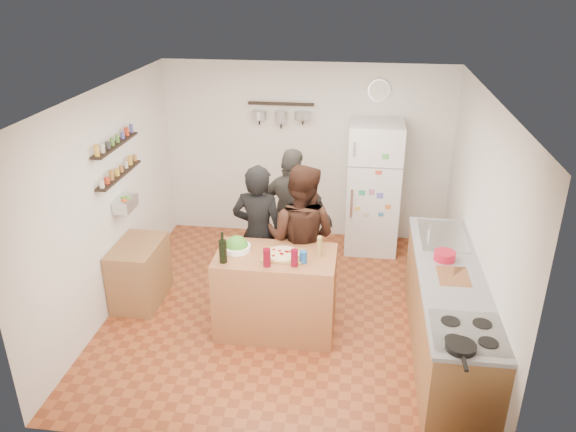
# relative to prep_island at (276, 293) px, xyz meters

# --- Properties ---
(room_shell) EXTENTS (4.20, 4.20, 4.20)m
(room_shell) POSITION_rel_prep_island_xyz_m (0.07, 0.76, 0.79)
(room_shell) COLOR brown
(room_shell) RESTS_ON ground
(prep_island) EXTENTS (1.25, 0.72, 0.91)m
(prep_island) POSITION_rel_prep_island_xyz_m (0.00, 0.00, 0.00)
(prep_island) COLOR #975D37
(prep_island) RESTS_ON floor
(pizza_board) EXTENTS (0.42, 0.34, 0.02)m
(pizza_board) POSITION_rel_prep_island_xyz_m (0.08, -0.02, 0.47)
(pizza_board) COLOR olive
(pizza_board) RESTS_ON prep_island
(pizza) EXTENTS (0.34, 0.34, 0.02)m
(pizza) POSITION_rel_prep_island_xyz_m (0.08, -0.02, 0.48)
(pizza) COLOR beige
(pizza) RESTS_ON pizza_board
(salad_bowl) EXTENTS (0.29, 0.29, 0.06)m
(salad_bowl) POSITION_rel_prep_island_xyz_m (-0.42, 0.05, 0.48)
(salad_bowl) COLOR white
(salad_bowl) RESTS_ON prep_island
(wine_bottle) EXTENTS (0.08, 0.08, 0.24)m
(wine_bottle) POSITION_rel_prep_island_xyz_m (-0.50, -0.22, 0.58)
(wine_bottle) COLOR black
(wine_bottle) RESTS_ON prep_island
(wine_glass_near) EXTENTS (0.08, 0.08, 0.19)m
(wine_glass_near) POSITION_rel_prep_island_xyz_m (-0.05, -0.24, 0.55)
(wine_glass_near) COLOR #5C0716
(wine_glass_near) RESTS_ON prep_island
(wine_glass_far) EXTENTS (0.07, 0.07, 0.18)m
(wine_glass_far) POSITION_rel_prep_island_xyz_m (0.22, -0.20, 0.54)
(wine_glass_far) COLOR #5C0719
(wine_glass_far) RESTS_ON prep_island
(pepper_mill) EXTENTS (0.06, 0.06, 0.18)m
(pepper_mill) POSITION_rel_prep_island_xyz_m (0.45, 0.05, 0.55)
(pepper_mill) COLOR olive
(pepper_mill) RESTS_ON prep_island
(salt_canister) EXTENTS (0.08, 0.08, 0.12)m
(salt_canister) POSITION_rel_prep_island_xyz_m (0.30, -0.12, 0.52)
(salt_canister) COLOR #1A4C92
(salt_canister) RESTS_ON prep_island
(person_left) EXTENTS (0.66, 0.48, 1.68)m
(person_left) POSITION_rel_prep_island_xyz_m (-0.29, 0.58, 0.39)
(person_left) COLOR black
(person_left) RESTS_ON floor
(person_center) EXTENTS (0.96, 0.82, 1.73)m
(person_center) POSITION_rel_prep_island_xyz_m (0.20, 0.51, 0.41)
(person_center) COLOR black
(person_center) RESTS_ON floor
(person_back) EXTENTS (1.08, 0.69, 1.72)m
(person_back) POSITION_rel_prep_island_xyz_m (0.04, 1.09, 0.40)
(person_back) COLOR #322F2C
(person_back) RESTS_ON floor
(counter_run) EXTENTS (0.63, 2.63, 0.90)m
(counter_run) POSITION_rel_prep_island_xyz_m (1.77, -0.18, -0.01)
(counter_run) COLOR #9E7042
(counter_run) RESTS_ON floor
(stove_top) EXTENTS (0.60, 0.62, 0.02)m
(stove_top) POSITION_rel_prep_island_xyz_m (1.77, -1.13, 0.46)
(stove_top) COLOR white
(stove_top) RESTS_ON counter_run
(skillet) EXTENTS (0.24, 0.24, 0.05)m
(skillet) POSITION_rel_prep_island_xyz_m (1.67, -1.37, 0.49)
(skillet) COLOR black
(skillet) RESTS_ON stove_top
(sink) EXTENTS (0.50, 0.80, 0.03)m
(sink) POSITION_rel_prep_island_xyz_m (1.77, 0.67, 0.46)
(sink) COLOR silver
(sink) RESTS_ON counter_run
(cutting_board) EXTENTS (0.30, 0.40, 0.02)m
(cutting_board) POSITION_rel_prep_island_xyz_m (1.77, -0.22, 0.46)
(cutting_board) COLOR #965D36
(cutting_board) RESTS_ON counter_run
(red_bowl) EXTENTS (0.22, 0.22, 0.09)m
(red_bowl) POSITION_rel_prep_island_xyz_m (1.72, 0.11, 0.51)
(red_bowl) COLOR #B7152E
(red_bowl) RESTS_ON counter_run
(fridge) EXTENTS (0.70, 0.68, 1.80)m
(fridge) POSITION_rel_prep_island_xyz_m (1.02, 2.12, 0.45)
(fridge) COLOR white
(fridge) RESTS_ON floor
(wall_clock) EXTENTS (0.30, 0.03, 0.30)m
(wall_clock) POSITION_rel_prep_island_xyz_m (1.02, 2.45, 1.69)
(wall_clock) COLOR silver
(wall_clock) RESTS_ON back_wall
(spice_shelf_lower) EXTENTS (0.12, 1.00, 0.02)m
(spice_shelf_lower) POSITION_rel_prep_island_xyz_m (-1.86, 0.57, 1.04)
(spice_shelf_lower) COLOR black
(spice_shelf_lower) RESTS_ON left_wall
(spice_shelf_upper) EXTENTS (0.12, 1.00, 0.02)m
(spice_shelf_upper) POSITION_rel_prep_island_xyz_m (-1.86, 0.57, 1.40)
(spice_shelf_upper) COLOR black
(spice_shelf_upper) RESTS_ON left_wall
(produce_basket) EXTENTS (0.18, 0.35, 0.14)m
(produce_basket) POSITION_rel_prep_island_xyz_m (-1.83, 0.57, 0.69)
(produce_basket) COLOR silver
(produce_basket) RESTS_ON left_wall
(side_table) EXTENTS (0.50, 0.80, 0.73)m
(side_table) POSITION_rel_prep_island_xyz_m (-1.67, 0.37, -0.09)
(side_table) COLOR #9B6441
(side_table) RESTS_ON floor
(pot_rack) EXTENTS (0.90, 0.04, 0.04)m
(pot_rack) POSITION_rel_prep_island_xyz_m (-0.28, 2.37, 1.49)
(pot_rack) COLOR black
(pot_rack) RESTS_ON back_wall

